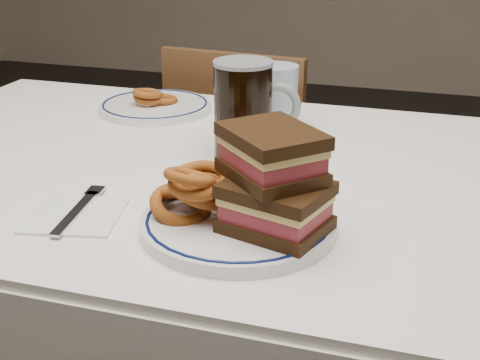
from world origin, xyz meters
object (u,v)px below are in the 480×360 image
(chair_far, at_px, (247,180))
(beer_mug, at_px, (245,109))
(far_plate, at_px, (155,106))
(reuben_sandwich, at_px, (274,180))
(main_plate, at_px, (239,223))

(chair_far, relative_size, beer_mug, 4.83)
(chair_far, xyz_separation_m, far_plate, (-0.10, -0.38, 0.31))
(beer_mug, bearing_deg, reuben_sandwich, -66.41)
(main_plate, xyz_separation_m, reuben_sandwich, (0.05, -0.01, 0.07))
(reuben_sandwich, distance_m, beer_mug, 0.32)
(chair_far, distance_m, main_plate, 0.96)
(main_plate, relative_size, beer_mug, 1.58)
(beer_mug, bearing_deg, main_plate, -74.85)
(chair_far, distance_m, beer_mug, 0.73)
(beer_mug, relative_size, far_plate, 0.71)
(reuben_sandwich, height_order, far_plate, reuben_sandwich)
(main_plate, distance_m, far_plate, 0.60)
(chair_far, bearing_deg, beer_mug, -73.76)
(main_plate, distance_m, beer_mug, 0.30)
(beer_mug, distance_m, far_plate, 0.35)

